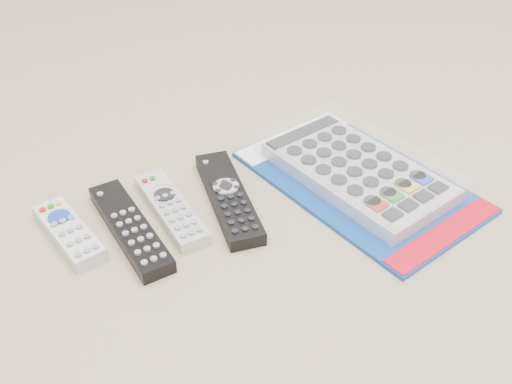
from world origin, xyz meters
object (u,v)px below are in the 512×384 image
remote_silver_dvd (171,208)px  remote_large_black (228,197)px  jumbo_remote_packaged (357,170)px  remote_small_grey (69,232)px  remote_slim_black (130,228)px

remote_silver_dvd → remote_large_black: 0.08m
jumbo_remote_packaged → remote_large_black: bearing=157.1°
remote_small_grey → remote_large_black: size_ratio=0.69×
remote_silver_dvd → remote_slim_black: bearing=-168.6°
remote_small_grey → remote_slim_black: size_ratio=0.72×
remote_large_black → jumbo_remote_packaged: size_ratio=0.55×
remote_small_grey → jumbo_remote_packaged: jumbo_remote_packaged is taller
jumbo_remote_packaged → remote_small_grey: bearing=159.4°
remote_silver_dvd → jumbo_remote_packaged: jumbo_remote_packaged is taller
remote_small_grey → remote_slim_black: bearing=-32.6°
remote_small_grey → remote_slim_black: 0.08m
remote_small_grey → jumbo_remote_packaged: (0.42, -0.08, 0.01)m
remote_silver_dvd → remote_large_black: remote_large_black is taller
remote_small_grey → remote_silver_dvd: remote_small_grey is taller
remote_small_grey → remote_silver_dvd: 0.14m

